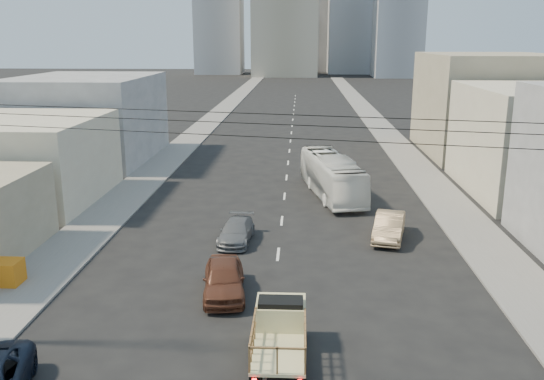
# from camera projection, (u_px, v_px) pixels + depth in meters

# --- Properties ---
(sidewalk_left) EXTENTS (3.50, 180.00, 0.12)m
(sidewalk_left) POSITION_uv_depth(u_px,v_px,m) (215.00, 117.00, 86.19)
(sidewalk_left) COLOR slate
(sidewalk_left) RESTS_ON ground
(sidewalk_right) EXTENTS (3.50, 180.00, 0.12)m
(sidewalk_right) POSITION_uv_depth(u_px,v_px,m) (372.00, 118.00, 85.06)
(sidewalk_right) COLOR slate
(sidewalk_right) RESTS_ON ground
(lane_dashes) EXTENTS (0.15, 104.00, 0.01)m
(lane_dashes) POSITION_uv_depth(u_px,v_px,m) (291.00, 137.00, 69.23)
(lane_dashes) COLOR silver
(lane_dashes) RESTS_ON ground
(flatbed_pickup) EXTENTS (1.95, 4.41, 1.90)m
(flatbed_pickup) POSITION_uv_depth(u_px,v_px,m) (280.00, 330.00, 21.15)
(flatbed_pickup) COLOR beige
(flatbed_pickup) RESTS_ON ground
(city_bus) EXTENTS (4.69, 11.26, 3.06)m
(city_bus) POSITION_uv_depth(u_px,v_px,m) (332.00, 176.00, 43.05)
(city_bus) COLOR white
(city_bus) RESTS_ON ground
(sedan_brown) EXTENTS (2.43, 4.84, 1.58)m
(sedan_brown) POSITION_uv_depth(u_px,v_px,m) (224.00, 279.00, 26.40)
(sedan_brown) COLOR #5A2F1F
(sedan_brown) RESTS_ON ground
(sedan_tan) EXTENTS (2.59, 4.84, 1.52)m
(sedan_tan) POSITION_uv_depth(u_px,v_px,m) (389.00, 226.00, 33.85)
(sedan_tan) COLOR tan
(sedan_tan) RESTS_ON ground
(sedan_grey) EXTENTS (1.99, 4.40, 1.25)m
(sedan_grey) POSITION_uv_depth(u_px,v_px,m) (236.00, 231.00, 33.37)
(sedan_grey) COLOR slate
(sedan_grey) RESTS_ON ground
(overhead_wires) EXTENTS (23.01, 5.02, 0.72)m
(overhead_wires) POSITION_uv_depth(u_px,v_px,m) (262.00, 125.00, 17.21)
(overhead_wires) COLOR black
(overhead_wires) RESTS_ON ground
(crate_stack) EXTENTS (1.80, 1.20, 1.14)m
(crate_stack) POSITION_uv_depth(u_px,v_px,m) (2.00, 272.00, 27.40)
(crate_stack) COLOR orange
(crate_stack) RESTS_ON sidewalk_left
(bldg_right_far) EXTENTS (12.00, 16.00, 10.00)m
(bldg_right_far) POSITION_uv_depth(u_px,v_px,m) (487.00, 104.00, 58.30)
(bldg_right_far) COLOR gray
(bldg_right_far) RESTS_ON ground
(bldg_left_mid) EXTENTS (11.00, 12.00, 6.00)m
(bldg_left_mid) POSITION_uv_depth(u_px,v_px,m) (20.00, 160.00, 41.37)
(bldg_left_mid) COLOR beige
(bldg_left_mid) RESTS_ON ground
(bldg_left_far) EXTENTS (12.00, 16.00, 8.00)m
(bldg_left_far) POSITION_uv_depth(u_px,v_px,m) (87.00, 118.00, 55.63)
(bldg_left_far) COLOR gray
(bldg_left_far) RESTS_ON ground
(midrise_ne) EXTENTS (16.00, 16.00, 40.00)m
(midrise_ne) POSITION_uv_depth(u_px,v_px,m) (353.00, 12.00, 190.71)
(midrise_ne) COLOR #95989E
(midrise_ne) RESTS_ON ground
(midrise_nw) EXTENTS (15.00, 15.00, 34.00)m
(midrise_nw) POSITION_uv_depth(u_px,v_px,m) (219.00, 21.00, 188.77)
(midrise_nw) COLOR #95989E
(midrise_nw) RESTS_ON ground
(midrise_back) EXTENTS (18.00, 18.00, 44.00)m
(midrise_back) POSITION_uv_depth(u_px,v_px,m) (316.00, 8.00, 205.27)
(midrise_back) COLOR gray
(midrise_back) RESTS_ON ground
(midrise_east) EXTENTS (14.00, 14.00, 28.00)m
(midrise_east) POSITION_uv_depth(u_px,v_px,m) (398.00, 30.00, 172.36)
(midrise_east) COLOR #95989E
(midrise_east) RESTS_ON ground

